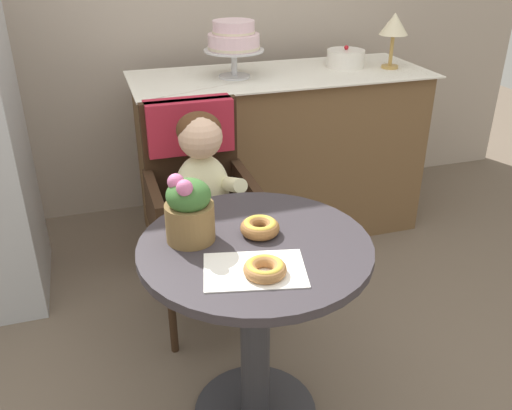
% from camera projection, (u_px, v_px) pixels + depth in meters
% --- Properties ---
extents(cafe_table, '(0.72, 0.72, 0.72)m').
position_uv_depth(cafe_table, '(255.00, 300.00, 1.76)').
color(cafe_table, '#332D33').
rests_on(cafe_table, ground).
extents(wicker_chair, '(0.42, 0.45, 0.95)m').
position_uv_depth(wicker_chair, '(196.00, 179.00, 2.28)').
color(wicker_chair, '#332114').
rests_on(wicker_chair, ground).
extents(seated_child, '(0.27, 0.32, 0.73)m').
position_uv_depth(seated_child, '(204.00, 186.00, 2.13)').
color(seated_child, beige).
rests_on(seated_child, ground).
extents(paper_napkin, '(0.32, 0.25, 0.00)m').
position_uv_depth(paper_napkin, '(255.00, 270.00, 1.53)').
color(paper_napkin, white).
rests_on(paper_napkin, cafe_table).
extents(donut_front, '(0.12, 0.12, 0.05)m').
position_uv_depth(donut_front, '(260.00, 227.00, 1.70)').
color(donut_front, '#936033').
rests_on(donut_front, cafe_table).
extents(donut_mid, '(0.12, 0.12, 0.04)m').
position_uv_depth(donut_mid, '(265.00, 268.00, 1.50)').
color(donut_mid, '#AD7542').
rests_on(donut_mid, cafe_table).
extents(flower_vase, '(0.15, 0.15, 0.22)m').
position_uv_depth(flower_vase, '(189.00, 207.00, 1.63)').
color(flower_vase, brown).
rests_on(flower_vase, cafe_table).
extents(display_counter, '(1.56, 0.62, 0.90)m').
position_uv_depth(display_counter, '(280.00, 154.00, 3.03)').
color(display_counter, brown).
rests_on(display_counter, ground).
extents(tiered_cake_stand, '(0.30, 0.30, 0.28)m').
position_uv_depth(tiered_cake_stand, '(234.00, 40.00, 2.68)').
color(tiered_cake_stand, silver).
rests_on(tiered_cake_stand, display_counter).
extents(round_layer_cake, '(0.20, 0.20, 0.12)m').
position_uv_depth(round_layer_cake, '(346.00, 58.00, 2.94)').
color(round_layer_cake, white).
rests_on(round_layer_cake, display_counter).
extents(table_lamp, '(0.15, 0.15, 0.28)m').
position_uv_depth(table_lamp, '(394.00, 26.00, 2.84)').
color(table_lamp, '#B28C47').
rests_on(table_lamp, display_counter).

